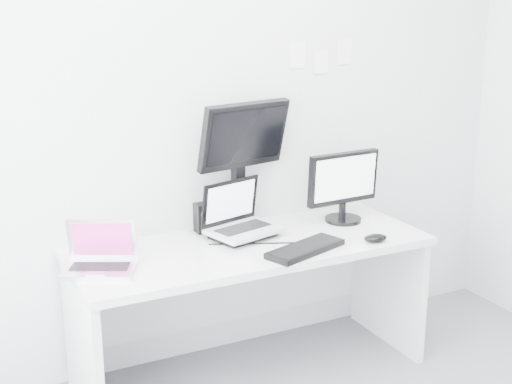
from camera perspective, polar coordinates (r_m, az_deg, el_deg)
back_wall at (r=3.69m, az=-2.86°, el=6.59°), size 3.60×0.00×3.60m
desk at (r=3.68m, az=-0.42°, el=-9.53°), size 1.80×0.70×0.73m
macbook at (r=3.22m, az=-12.70°, el=-4.38°), size 0.39×0.35×0.24m
speaker at (r=3.69m, az=-4.35°, el=-2.11°), size 0.09×0.09×0.16m
dell_laptop at (r=3.57m, az=-0.93°, el=-1.47°), size 0.42×0.36×0.30m
rear_monitor at (r=3.68m, az=-1.17°, el=2.30°), size 0.54×0.29×0.70m
samsung_monitor at (r=3.85m, az=7.16°, el=0.48°), size 0.45×0.23×0.40m
keyboard at (r=3.43m, az=4.02°, el=-4.62°), size 0.46×0.28×0.03m
mouse at (r=3.60m, az=9.66°, el=-3.70°), size 0.13×0.09×0.04m
wall_note_0 at (r=3.86m, az=3.37°, el=11.00°), size 0.10×0.00×0.14m
wall_note_1 at (r=3.94m, az=5.29°, el=10.47°), size 0.09×0.00×0.13m
wall_note_2 at (r=4.01m, az=7.16°, el=11.23°), size 0.10×0.00×0.14m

